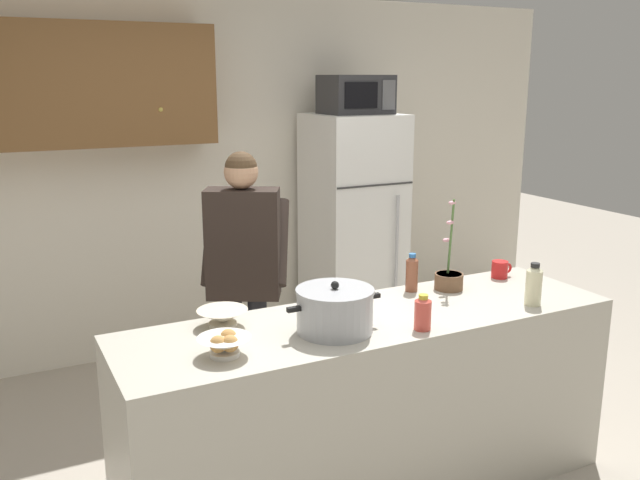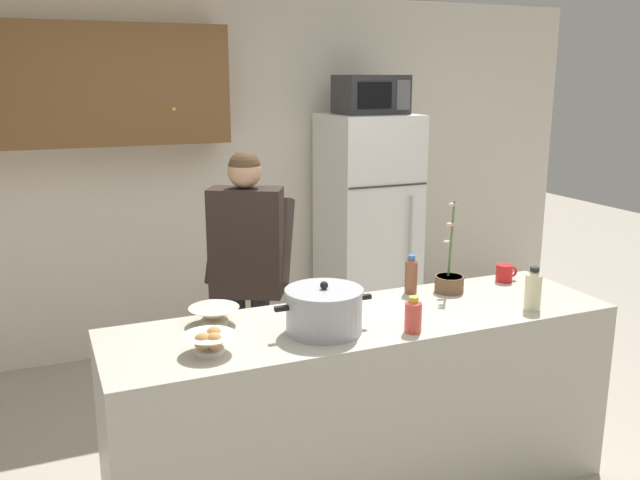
% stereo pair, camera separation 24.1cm
% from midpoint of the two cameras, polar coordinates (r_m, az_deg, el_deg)
% --- Properties ---
extents(back_wall_unit, '(6.00, 0.48, 2.60)m').
position_cam_midpoint_polar(back_wall_unit, '(5.03, -9.26, 7.09)').
color(back_wall_unit, silver).
rests_on(back_wall_unit, ground).
extents(kitchen_island, '(2.42, 0.68, 0.92)m').
position_cam_midpoint_polar(kitchen_island, '(3.37, 5.87, -13.91)').
color(kitchen_island, '#BCB7A8').
rests_on(kitchen_island, ground).
extents(refrigerator, '(0.64, 0.68, 1.75)m').
position_cam_midpoint_polar(refrigerator, '(5.19, 5.33, 0.88)').
color(refrigerator, white).
rests_on(refrigerator, ground).
extents(microwave, '(0.48, 0.37, 0.28)m').
position_cam_midpoint_polar(microwave, '(5.05, 5.71, 12.11)').
color(microwave, '#2D2D30').
rests_on(microwave, refrigerator).
extents(person_near_pot, '(0.61, 0.57, 1.62)m').
position_cam_midpoint_polar(person_near_pot, '(3.87, -4.41, -1.50)').
color(person_near_pot, black).
rests_on(person_near_pot, ground).
extents(cooking_pot, '(0.46, 0.35, 0.23)m').
position_cam_midpoint_polar(cooking_pot, '(2.97, 2.68, -5.98)').
color(cooking_pot, '#ADAFB5').
rests_on(cooking_pot, kitchen_island).
extents(coffee_mug, '(0.13, 0.09, 0.10)m').
position_cam_midpoint_polar(coffee_mug, '(3.87, 17.06, -2.69)').
color(coffee_mug, red).
rests_on(coffee_mug, kitchen_island).
extents(bread_bowl, '(0.22, 0.22, 0.10)m').
position_cam_midpoint_polar(bread_bowl, '(2.78, -6.84, -8.54)').
color(bread_bowl, white).
rests_on(bread_bowl, kitchen_island).
extents(empty_bowl, '(0.23, 0.23, 0.08)m').
position_cam_midpoint_polar(empty_bowl, '(3.09, -6.72, -6.28)').
color(empty_bowl, beige).
rests_on(empty_bowl, kitchen_island).
extents(bottle_near_edge, '(0.06, 0.06, 0.20)m').
position_cam_midpoint_polar(bottle_near_edge, '(3.54, 9.64, -2.92)').
color(bottle_near_edge, brown).
rests_on(bottle_near_edge, kitchen_island).
extents(bottle_mid_counter, '(0.08, 0.08, 0.21)m').
position_cam_midpoint_polar(bottle_mid_counter, '(3.43, 19.49, -3.95)').
color(bottle_mid_counter, beige).
rests_on(bottle_mid_counter, kitchen_island).
extents(bottle_far_corner, '(0.08, 0.08, 0.16)m').
position_cam_midpoint_polar(bottle_far_corner, '(3.02, 10.16, -6.26)').
color(bottle_far_corner, '#D84C3F').
rests_on(bottle_far_corner, kitchen_island).
extents(potted_orchid, '(0.15, 0.15, 0.49)m').
position_cam_midpoint_polar(potted_orchid, '(3.60, 12.75, -3.35)').
color(potted_orchid, brown).
rests_on(potted_orchid, kitchen_island).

